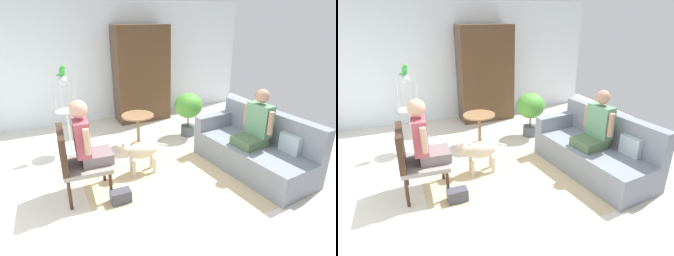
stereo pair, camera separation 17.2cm
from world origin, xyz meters
The scene contains 14 objects.
ground_plane centered at (0.00, 0.00, 0.00)m, with size 7.52×7.52×0.00m, color beige.
back_wall centered at (0.00, 3.19, 1.28)m, with size 6.37×0.12×2.56m, color silver.
area_rug centered at (0.08, -0.13, 0.00)m, with size 2.78×1.99×0.01m, color #C6B284.
couch centered at (1.28, -0.14, 0.32)m, with size 1.07×2.00×0.91m.
armchair centered at (-1.38, 0.21, 0.57)m, with size 0.65×0.66×0.97m.
person_on_couch centered at (1.23, -0.18, 0.76)m, with size 0.52×0.56×0.86m.
person_on_armchair centered at (-1.22, 0.20, 0.83)m, with size 0.49×0.54×0.86m.
round_end_table centered at (-0.11, 1.40, 0.43)m, with size 0.58×0.58×0.60m.
dog centered at (-0.45, 0.44, 0.38)m, with size 0.81×0.28×0.60m.
bird_cage_stand centered at (-1.28, 1.65, 0.65)m, with size 0.38×0.38×1.36m.
parrot centered at (-1.27, 1.65, 1.45)m, with size 0.17×0.10×0.18m.
potted_plant centered at (0.96, 1.45, 0.58)m, with size 0.55×0.55×0.87m.
armoire_cabinet centered at (0.48, 2.78, 1.05)m, with size 1.18×0.56×2.09m, color #4C331E.
handbag centered at (-0.91, -0.16, 0.09)m, with size 0.26×0.16×0.17m, color #3F3F4C.
Camera 2 is at (-1.55, -3.40, 2.33)m, focal length 31.17 mm.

